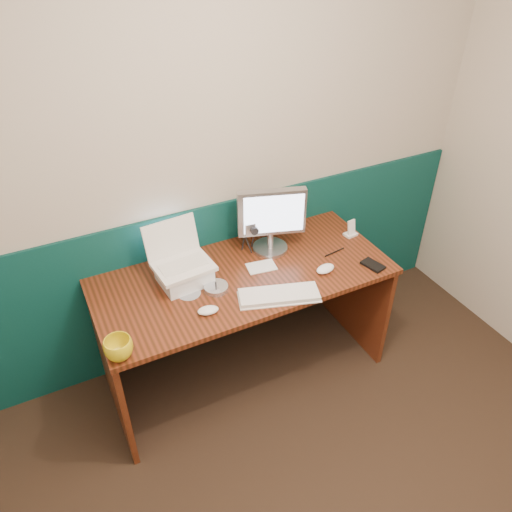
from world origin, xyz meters
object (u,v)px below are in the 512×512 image
keyboard (279,296)px  mug (119,348)px  camcorder (248,237)px  monitor (271,221)px  desk (245,325)px  laptop (182,249)px

keyboard → mug: bearing=-159.5°
camcorder → monitor: bearing=-18.2°
keyboard → mug: mug is taller
keyboard → camcorder: bearing=102.1°
monitor → keyboard: monitor is taller
desk → monitor: 0.63m
mug → laptop: bearing=40.5°
laptop → monitor: 0.55m
monitor → keyboard: 0.47m
desk → monitor: bearing=31.9°
monitor → mug: size_ratio=2.93×
laptop → camcorder: bearing=9.8°
keyboard → desk: bearing=125.5°
laptop → monitor: size_ratio=0.77×
monitor → camcorder: 0.16m
laptop → camcorder: 0.46m
desk → camcorder: camcorder is taller
monitor → mug: monitor is taller
keyboard → mug: 0.82m
monitor → desk: bearing=-130.3°
laptop → mug: laptop is taller
camcorder → mug: bearing=-145.9°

